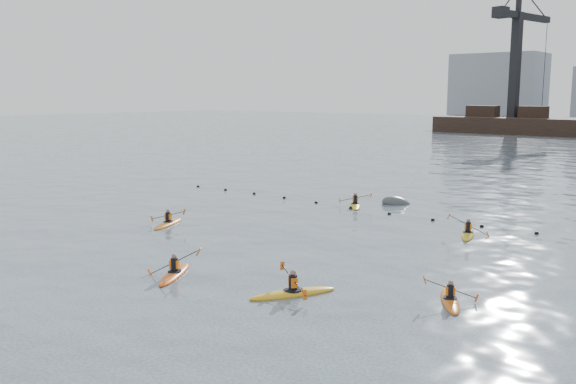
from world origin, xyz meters
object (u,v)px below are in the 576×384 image
(kayaker_2, at_px, (168,223))
(kayaker_5, at_px, (355,205))
(kayaker_1, at_px, (293,292))
(kayaker_4, at_px, (450,300))
(mooring_buoy, at_px, (396,204))
(kayaker_0, at_px, (175,273))
(kayaker_3, at_px, (468,233))

(kayaker_2, height_order, kayaker_5, kayaker_2)
(kayaker_1, xyz_separation_m, kayaker_5, (-8.35, 17.17, -0.01))
(kayaker_4, xyz_separation_m, mooring_buoy, (-11.56, 16.69, -0.09))
(kayaker_0, relative_size, kayaker_2, 0.99)
(kayaker_1, distance_m, kayaker_3, 13.76)
(kayaker_2, xyz_separation_m, mooring_buoy, (6.93, 14.47, -0.10))
(kayaker_0, distance_m, kayaker_4, 11.20)
(kayaker_2, xyz_separation_m, kayaker_5, (5.18, 11.94, 0.00))
(kayaker_2, relative_size, kayaker_5, 1.05)
(kayaker_2, bearing_deg, kayaker_3, 6.54)
(kayaker_0, xyz_separation_m, kayaker_4, (10.38, 4.19, -0.01))
(kayaker_2, bearing_deg, kayaker_0, -61.89)
(kayaker_0, height_order, kayaker_2, kayaker_0)
(kayaker_1, xyz_separation_m, kayaker_2, (-13.54, 5.23, -0.01))
(kayaker_4, height_order, kayaker_5, kayaker_5)
(mooring_buoy, bearing_deg, kayaker_4, -55.29)
(kayaker_2, bearing_deg, kayaker_4, -30.41)
(kayaker_1, bearing_deg, kayaker_2, -172.17)
(kayaker_0, distance_m, kayaker_5, 18.59)
(kayaker_4, distance_m, mooring_buoy, 20.30)
(kayaker_2, height_order, kayaker_4, kayaker_2)
(kayaker_0, height_order, mooring_buoy, kayaker_0)
(kayaker_2, relative_size, kayaker_3, 1.00)
(kayaker_5, distance_m, mooring_buoy, 3.08)
(kayaker_0, relative_size, mooring_buoy, 1.56)
(kayaker_4, relative_size, kayaker_5, 0.92)
(kayaker_2, bearing_deg, mooring_buoy, 40.84)
(kayaker_1, height_order, kayaker_5, kayaker_1)
(kayaker_0, bearing_deg, kayaker_4, -8.84)
(kayaker_3, relative_size, mooring_buoy, 1.58)
(kayaker_3, bearing_deg, kayaker_0, -133.58)
(kayaker_0, distance_m, kayaker_3, 16.27)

